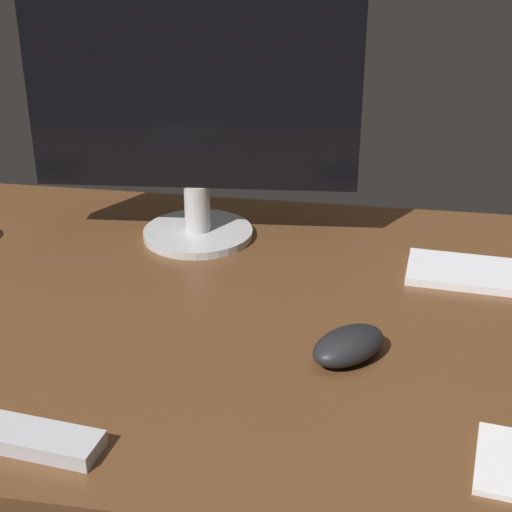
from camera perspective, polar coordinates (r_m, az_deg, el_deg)
name	(u,v)px	position (r cm, az deg, el deg)	size (l,w,h in cm)	color
desk	(280,317)	(114.00, 1.73, -4.37)	(140.00, 84.00, 2.00)	brown
monitor	(193,90)	(128.34, -4.53, 11.82)	(53.20, 18.73, 46.76)	#BDBDBD
computer_mouse	(348,345)	(102.40, 6.66, -6.39)	(11.09, 6.46, 4.00)	black
tv_remote	(30,438)	(91.65, -15.89, -12.46)	(16.00, 5.01, 1.89)	#B7B7BC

